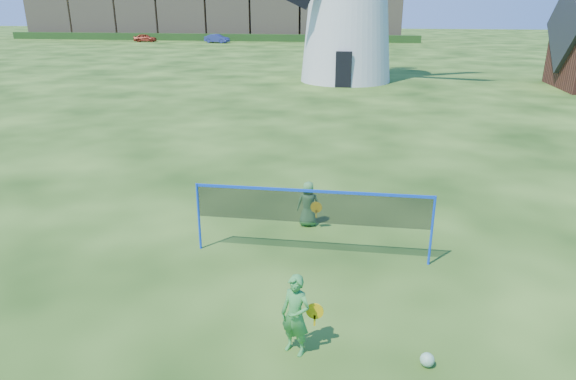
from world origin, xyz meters
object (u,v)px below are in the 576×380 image
(player_boy, at_px, (308,204))
(play_ball, at_px, (427,360))
(player_girl, at_px, (296,315))
(badminton_net, at_px, (312,208))
(car_left, at_px, (145,38))
(car_right, at_px, (217,39))

(player_boy, xyz_separation_m, play_ball, (2.38, -4.94, -0.46))
(player_girl, bearing_deg, badminton_net, 116.27)
(car_left, relative_size, car_right, 0.91)
(badminton_net, relative_size, play_ball, 22.95)
(player_boy, xyz_separation_m, car_left, (-30.38, 60.29, -0.02))
(player_girl, distance_m, play_ball, 2.10)
(play_ball, relative_size, car_right, 0.06)
(car_right, bearing_deg, play_ball, -146.59)
(car_left, bearing_deg, car_right, -100.31)
(badminton_net, xyz_separation_m, player_girl, (0.11, -3.26, -0.47))
(car_left, height_order, car_right, car_right)
(car_right, bearing_deg, badminton_net, -147.44)
(car_left, distance_m, car_right, 10.73)
(player_boy, relative_size, play_ball, 5.15)
(badminton_net, xyz_separation_m, car_right, (-19.91, 61.62, -0.56))
(car_left, xyz_separation_m, car_right, (10.73, -0.30, 0.03))
(player_boy, xyz_separation_m, car_right, (-19.65, 59.99, 0.01))
(player_boy, height_order, car_right, car_right)
(play_ball, bearing_deg, car_left, 116.67)
(player_boy, bearing_deg, car_right, -78.14)
(car_left, bearing_deg, play_ball, -162.04)
(badminton_net, distance_m, car_left, 69.09)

